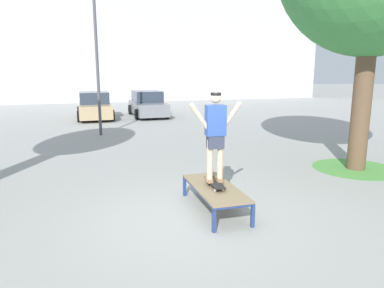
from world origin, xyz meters
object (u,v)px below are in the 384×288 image
Objects in this scene: skateboard at (215,183)px; car_tan at (95,106)px; light_post at (96,41)px; car_grey at (148,105)px; skater at (215,131)px; skate_box at (215,189)px.

skateboard is 0.19× the size of car_tan.
car_tan is at bearing 90.51° from light_post.
skater is at bearing -95.04° from car_grey.
skateboard is at bearing -95.04° from car_grey.
skater is 14.86m from car_tan.
car_tan is 1.00× the size of car_grey.
skateboard is 14.84m from car_tan.
car_grey reaches higher than skate_box.
skateboard is 0.19× the size of car_grey.
car_grey is at bearing 62.64° from light_post.
car_tan is at bearing 96.77° from skateboard.
car_tan is 3.06m from car_grey.
car_grey is at bearing 84.96° from skateboard.
car_grey is at bearing 84.97° from skate_box.
skater is 0.40× the size of car_grey.
light_post reaches higher than skater.
car_tan is (-1.75, 14.75, 0.28)m from skate_box.
skater reaches higher than car_tan.
light_post is at bearing 100.64° from skater.
car_grey is at bearing 84.96° from skater.
skateboard is 14.92m from car_grey.
car_grey is 0.72× the size of light_post.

